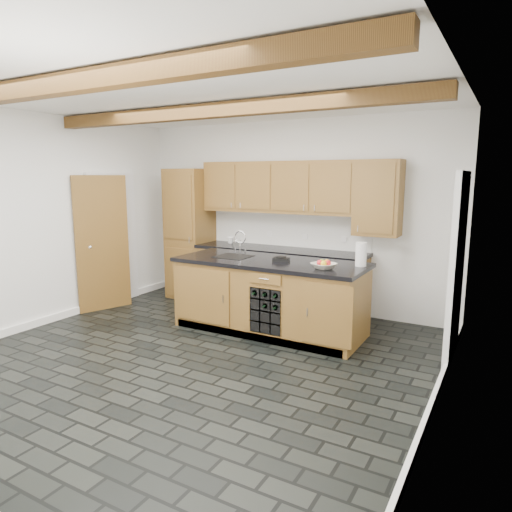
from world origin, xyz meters
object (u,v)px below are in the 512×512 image
Objects in this scene: island at (269,296)px; paper_towel at (361,254)px; kitchen_scale at (281,259)px; fruit_bowl at (324,266)px.

paper_towel is (1.11, 0.21, 0.61)m from island.
kitchen_scale is 0.99m from paper_towel.
fruit_bowl is at bearing -11.00° from island.
kitchen_scale is 0.82× the size of fruit_bowl.
island is at bearing 169.00° from fruit_bowl.
kitchen_scale reaches higher than island.
island is at bearing -169.43° from paper_towel.
kitchen_scale is (0.15, 0.02, 0.49)m from island.
kitchen_scale is at bearing -168.96° from paper_towel.
kitchen_scale is 0.79× the size of paper_towel.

